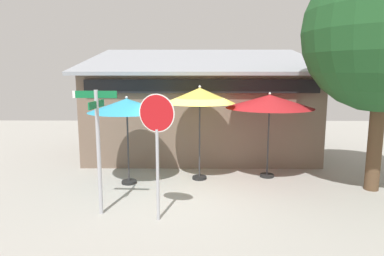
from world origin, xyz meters
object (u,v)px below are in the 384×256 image
patio_umbrella_crimson_right (270,102)px  street_sign_post (98,138)px  patio_umbrella_teal_left (127,106)px  patio_umbrella_mustard_center (200,96)px  stop_sign (157,132)px

patio_umbrella_crimson_right → street_sign_post: bearing=-147.2°
patio_umbrella_teal_left → patio_umbrella_mustard_center: size_ratio=0.90×
street_sign_post → patio_umbrella_crimson_right: size_ratio=1.07×
street_sign_post → patio_umbrella_teal_left: street_sign_post is taller
stop_sign → patio_umbrella_crimson_right: stop_sign is taller
patio_umbrella_mustard_center → patio_umbrella_crimson_right: (2.12, 0.24, -0.19)m
street_sign_post → patio_umbrella_teal_left: (0.24, 2.19, 0.51)m
street_sign_post → patio_umbrella_crimson_right: bearing=32.8°
patio_umbrella_mustard_center → patio_umbrella_crimson_right: patio_umbrella_mustard_center is taller
stop_sign → patio_umbrella_mustard_center: (0.95, 2.94, 0.57)m
patio_umbrella_teal_left → patio_umbrella_crimson_right: (4.21, 0.68, 0.06)m
stop_sign → patio_umbrella_teal_left: size_ratio=1.09×
street_sign_post → patio_umbrella_mustard_center: (2.32, 2.63, 0.76)m
patio_umbrella_crimson_right → stop_sign: bearing=-134.0°
patio_umbrella_mustard_center → patio_umbrella_crimson_right: 2.14m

